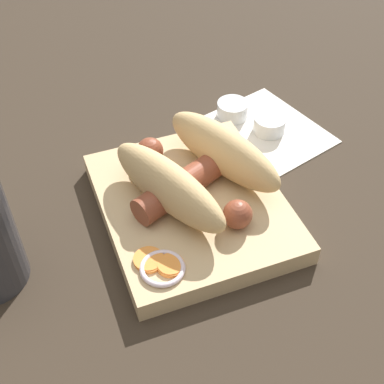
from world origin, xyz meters
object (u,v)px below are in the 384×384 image
Objects in this scene: condiment_cup_far at (232,111)px; food_tray at (192,206)px; sausage at (191,181)px; bread_roll at (197,168)px; condiment_cup_near at (269,126)px.

food_tray is at bearing -37.83° from condiment_cup_far.
sausage is at bearing 163.33° from food_tray.
bread_roll reaches higher than food_tray.
condiment_cup_near is at bearing 34.58° from condiment_cup_far.
condiment_cup_near is (-0.10, 0.14, -0.00)m from food_tray.
food_tray is 0.17m from condiment_cup_near.
condiment_cup_near is 0.05m from condiment_cup_far.
condiment_cup_far is (-0.13, 0.10, -0.04)m from bread_roll.
bread_roll is 0.17m from condiment_cup_far.
bread_roll is at bearing -38.02° from condiment_cup_far.
sausage reaches higher than food_tray.
condiment_cup_near is at bearing 124.58° from food_tray.
food_tray is 5.39× the size of condiment_cup_near.
condiment_cup_far is at bearing 140.71° from sausage.
condiment_cup_near is at bearing 121.95° from sausage.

